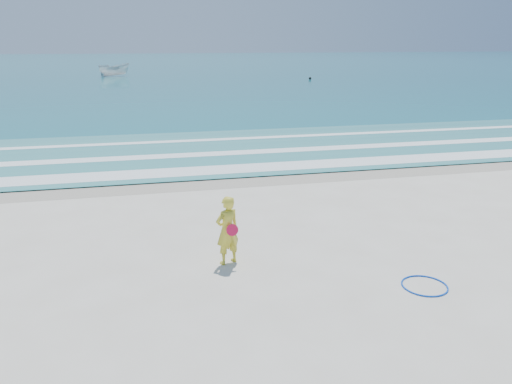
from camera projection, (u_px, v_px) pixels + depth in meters
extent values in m
plane|color=silver|center=(264.00, 301.00, 9.81)|extent=(400.00, 400.00, 0.00)
cube|color=#B2A893|center=(204.00, 181.00, 18.20)|extent=(400.00, 2.40, 0.00)
cube|color=#19727F|center=(146.00, 64.00, 107.63)|extent=(400.00, 190.00, 0.04)
cube|color=#59B7AD|center=(190.00, 151.00, 22.84)|extent=(400.00, 10.00, 0.01)
cube|color=white|center=(200.00, 171.00, 19.39)|extent=(400.00, 1.40, 0.01)
cube|color=white|center=(192.00, 155.00, 22.10)|extent=(400.00, 0.90, 0.01)
cube|color=white|center=(185.00, 141.00, 25.17)|extent=(400.00, 0.60, 0.01)
torus|color=blue|center=(425.00, 286.00, 10.38)|extent=(1.00, 1.00, 0.03)
imported|color=silver|center=(114.00, 70.00, 70.79)|extent=(4.88, 3.49, 1.77)
sphere|color=black|center=(310.00, 78.00, 64.60)|extent=(0.35, 0.35, 0.35)
imported|color=gold|center=(227.00, 230.00, 11.25)|extent=(0.69, 0.58, 1.61)
cylinder|color=#DF1341|center=(232.00, 230.00, 11.08)|extent=(0.27, 0.08, 0.27)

